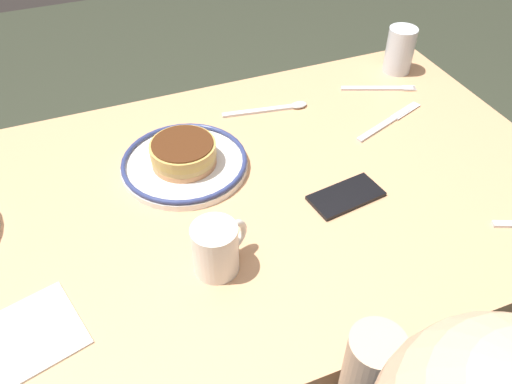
{
  "coord_description": "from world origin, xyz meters",
  "views": [
    {
      "loc": [
        0.21,
        0.71,
        1.45
      ],
      "look_at": [
        -0.06,
        0.04,
        0.78
      ],
      "focal_mm": 36.52,
      "sensor_mm": 36.0,
      "label": 1
    }
  ],
  "objects_px": {
    "drinking_glass": "(399,52)",
    "cell_phone": "(346,196)",
    "plate_near_main": "(184,160)",
    "coffee_mug": "(217,248)",
    "tea_spoon": "(277,108)",
    "fork_far": "(379,88)",
    "paper_napkin": "(28,336)",
    "butter_knife": "(389,121)"
  },
  "relations": [
    {
      "from": "drinking_glass",
      "to": "cell_phone",
      "type": "xyz_separation_m",
      "value": [
        0.37,
        0.39,
        -0.05
      ]
    },
    {
      "from": "plate_near_main",
      "to": "coffee_mug",
      "type": "xyz_separation_m",
      "value": [
        0.02,
        0.28,
        0.03
      ]
    },
    {
      "from": "drinking_glass",
      "to": "tea_spoon",
      "type": "height_order",
      "value": "drinking_glass"
    },
    {
      "from": "coffee_mug",
      "to": "cell_phone",
      "type": "height_order",
      "value": "coffee_mug"
    },
    {
      "from": "tea_spoon",
      "to": "drinking_glass",
      "type": "bearing_deg",
      "value": -171.64
    },
    {
      "from": "fork_far",
      "to": "tea_spoon",
      "type": "bearing_deg",
      "value": -2.36
    },
    {
      "from": "plate_near_main",
      "to": "paper_napkin",
      "type": "relative_size",
      "value": 1.75
    },
    {
      "from": "coffee_mug",
      "to": "cell_phone",
      "type": "relative_size",
      "value": 0.74
    },
    {
      "from": "coffee_mug",
      "to": "plate_near_main",
      "type": "bearing_deg",
      "value": -94.3
    },
    {
      "from": "fork_far",
      "to": "butter_knife",
      "type": "xyz_separation_m",
      "value": [
        0.05,
        0.13,
        -0.0
      ]
    },
    {
      "from": "plate_near_main",
      "to": "fork_far",
      "type": "height_order",
      "value": "plate_near_main"
    },
    {
      "from": "cell_phone",
      "to": "tea_spoon",
      "type": "height_order",
      "value": "tea_spoon"
    },
    {
      "from": "fork_far",
      "to": "tea_spoon",
      "type": "relative_size",
      "value": 0.88
    },
    {
      "from": "plate_near_main",
      "to": "butter_knife",
      "type": "relative_size",
      "value": 1.24
    },
    {
      "from": "fork_far",
      "to": "butter_knife",
      "type": "height_order",
      "value": "same"
    },
    {
      "from": "drinking_glass",
      "to": "paper_napkin",
      "type": "height_order",
      "value": "drinking_glass"
    },
    {
      "from": "butter_knife",
      "to": "coffee_mug",
      "type": "bearing_deg",
      "value": 27.11
    },
    {
      "from": "plate_near_main",
      "to": "tea_spoon",
      "type": "height_order",
      "value": "plate_near_main"
    },
    {
      "from": "plate_near_main",
      "to": "tea_spoon",
      "type": "distance_m",
      "value": 0.29
    },
    {
      "from": "fork_far",
      "to": "paper_napkin",
      "type": "bearing_deg",
      "value": 25.46
    },
    {
      "from": "butter_knife",
      "to": "cell_phone",
      "type": "bearing_deg",
      "value": 40.69
    },
    {
      "from": "cell_phone",
      "to": "tea_spoon",
      "type": "distance_m",
      "value": 0.33
    },
    {
      "from": "coffee_mug",
      "to": "drinking_glass",
      "type": "bearing_deg",
      "value": -144.96
    },
    {
      "from": "fork_far",
      "to": "tea_spoon",
      "type": "distance_m",
      "value": 0.28
    },
    {
      "from": "drinking_glass",
      "to": "butter_knife",
      "type": "bearing_deg",
      "value": 53.53
    },
    {
      "from": "drinking_glass",
      "to": "tea_spoon",
      "type": "relative_size",
      "value": 0.57
    },
    {
      "from": "plate_near_main",
      "to": "butter_knife",
      "type": "bearing_deg",
      "value": 178.07
    },
    {
      "from": "cell_phone",
      "to": "fork_far",
      "type": "relative_size",
      "value": 0.8
    },
    {
      "from": "drinking_glass",
      "to": "tea_spoon",
      "type": "xyz_separation_m",
      "value": [
        0.37,
        0.05,
        -0.05
      ]
    },
    {
      "from": "coffee_mug",
      "to": "butter_knife",
      "type": "relative_size",
      "value": 0.5
    },
    {
      "from": "cell_phone",
      "to": "butter_knife",
      "type": "relative_size",
      "value": 0.68
    },
    {
      "from": "plate_near_main",
      "to": "paper_napkin",
      "type": "distance_m",
      "value": 0.45
    },
    {
      "from": "tea_spoon",
      "to": "plate_near_main",
      "type": "bearing_deg",
      "value": 25.92
    },
    {
      "from": "drinking_glass",
      "to": "cell_phone",
      "type": "bearing_deg",
      "value": 46.62
    },
    {
      "from": "plate_near_main",
      "to": "fork_far",
      "type": "xyz_separation_m",
      "value": [
        -0.54,
        -0.12,
        -0.02
      ]
    },
    {
      "from": "coffee_mug",
      "to": "fork_far",
      "type": "xyz_separation_m",
      "value": [
        -0.56,
        -0.39,
        -0.05
      ]
    },
    {
      "from": "cell_phone",
      "to": "tea_spoon",
      "type": "bearing_deg",
      "value": -97.45
    },
    {
      "from": "drinking_glass",
      "to": "cell_phone",
      "type": "relative_size",
      "value": 0.82
    },
    {
      "from": "cell_phone",
      "to": "paper_napkin",
      "type": "relative_size",
      "value": 0.96
    },
    {
      "from": "tea_spoon",
      "to": "coffee_mug",
      "type": "bearing_deg",
      "value": 54.79
    },
    {
      "from": "drinking_glass",
      "to": "butter_knife",
      "type": "xyz_separation_m",
      "value": [
        0.15,
        0.2,
        -0.05
      ]
    },
    {
      "from": "cell_phone",
      "to": "fork_far",
      "type": "height_order",
      "value": "cell_phone"
    }
  ]
}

